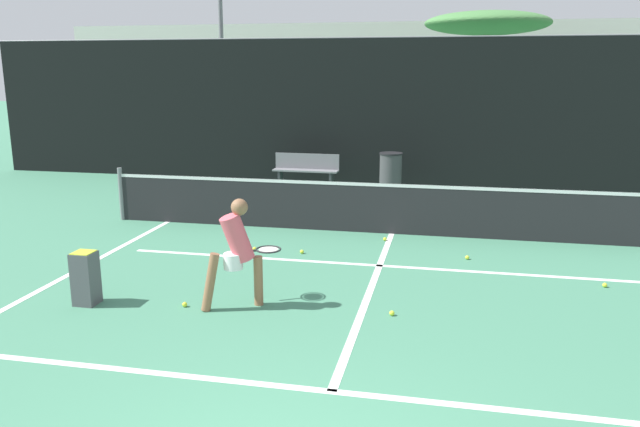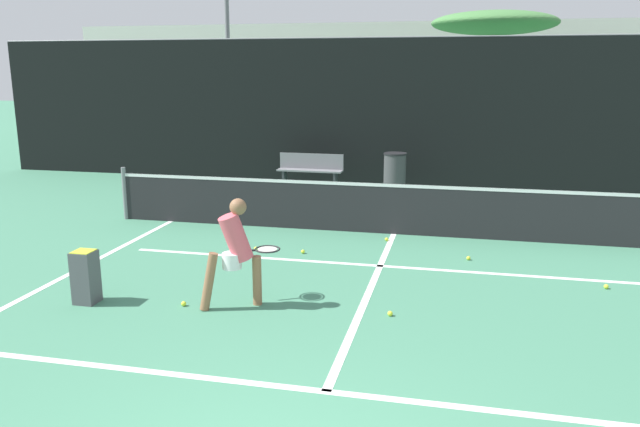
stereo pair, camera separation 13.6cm
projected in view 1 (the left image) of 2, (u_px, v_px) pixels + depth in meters
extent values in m
cube|color=white|center=(332.00, 391.00, 5.95)|extent=(11.00, 0.10, 0.01)
cube|color=white|center=(380.00, 266.00, 9.76)|extent=(8.25, 0.10, 0.01)
cube|color=white|center=(371.00, 287.00, 8.81)|extent=(0.10, 5.99, 0.01)
cube|color=white|center=(84.00, 267.00, 9.71)|extent=(0.10, 6.99, 0.01)
cylinder|color=slate|center=(121.00, 194.00, 12.64)|extent=(0.09, 0.09, 1.07)
cube|color=#232326|center=(392.00, 209.00, 11.55)|extent=(11.00, 0.02, 0.95)
cube|color=white|center=(393.00, 185.00, 11.45)|extent=(11.00, 0.03, 0.06)
cube|color=black|center=(413.00, 113.00, 16.18)|extent=(24.00, 0.06, 3.78)
cylinder|color=slate|center=(415.00, 37.00, 15.75)|extent=(24.00, 0.04, 0.04)
cylinder|color=#8C6042|center=(258.00, 281.00, 8.08)|extent=(0.12, 0.12, 0.66)
cylinder|color=#8C6042|center=(210.00, 282.00, 7.88)|extent=(0.29, 0.23, 0.76)
cylinder|color=white|center=(233.00, 261.00, 7.92)|extent=(0.25, 0.25, 0.20)
cylinder|color=#E55966|center=(237.00, 238.00, 7.87)|extent=(0.43, 0.35, 0.68)
sphere|color=#8C6042|center=(239.00, 207.00, 7.79)|extent=(0.21, 0.21, 0.21)
cylinder|color=#262628|center=(245.00, 251.00, 8.16)|extent=(0.28, 0.17, 0.03)
torus|color=#262628|center=(269.00, 249.00, 8.25)|extent=(0.47, 0.47, 0.02)
cylinder|color=beige|center=(269.00, 249.00, 8.25)|extent=(0.35, 0.35, 0.01)
sphere|color=#D1E033|center=(467.00, 257.00, 10.08)|extent=(0.07, 0.07, 0.07)
sphere|color=#D1E033|center=(255.00, 249.00, 10.56)|extent=(0.07, 0.07, 0.07)
sphere|color=#D1E033|center=(302.00, 252.00, 10.40)|extent=(0.07, 0.07, 0.07)
sphere|color=#D1E033|center=(185.00, 304.00, 8.07)|extent=(0.07, 0.07, 0.07)
sphere|color=#D1E033|center=(605.00, 285.00, 8.79)|extent=(0.07, 0.07, 0.07)
sphere|color=#D1E033|center=(392.00, 313.00, 7.78)|extent=(0.07, 0.07, 0.07)
sphere|color=#D1E033|center=(385.00, 239.00, 11.17)|extent=(0.07, 0.07, 0.07)
cube|color=#4C4C51|center=(86.00, 278.00, 8.10)|extent=(0.28, 0.28, 0.70)
cube|color=#D1E033|center=(83.00, 254.00, 8.03)|extent=(0.25, 0.25, 0.06)
cube|color=slate|center=(306.00, 171.00, 16.14)|extent=(1.71, 0.39, 0.04)
cube|color=slate|center=(307.00, 162.00, 16.27)|extent=(1.70, 0.07, 0.42)
cube|color=#333338|center=(280.00, 178.00, 16.34)|extent=(0.06, 0.32, 0.44)
cube|color=#333338|center=(331.00, 180.00, 16.05)|extent=(0.06, 0.32, 0.44)
cylinder|color=#3F3F42|center=(391.00, 173.00, 15.64)|extent=(0.55, 0.55, 0.93)
cylinder|color=black|center=(391.00, 154.00, 15.53)|extent=(0.58, 0.58, 0.04)
cube|color=silver|center=(359.00, 149.00, 20.49)|extent=(1.71, 4.31, 0.87)
cube|color=#1E2328|center=(359.00, 128.00, 20.12)|extent=(1.43, 2.59, 0.58)
cylinder|color=black|center=(387.00, 149.00, 21.68)|extent=(0.18, 0.60, 0.60)
cylinder|color=black|center=(377.00, 160.00, 19.05)|extent=(0.18, 0.60, 0.60)
cylinder|color=slate|center=(221.00, 23.00, 22.10)|extent=(0.16, 0.16, 9.20)
cylinder|color=brown|center=(483.00, 90.00, 24.68)|extent=(0.28, 0.28, 4.38)
ellipsoid|color=#477F42|center=(487.00, 23.00, 24.10)|extent=(4.82, 4.82, 0.90)
cube|color=beige|center=(432.00, 79.00, 29.68)|extent=(36.00, 2.40, 5.11)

